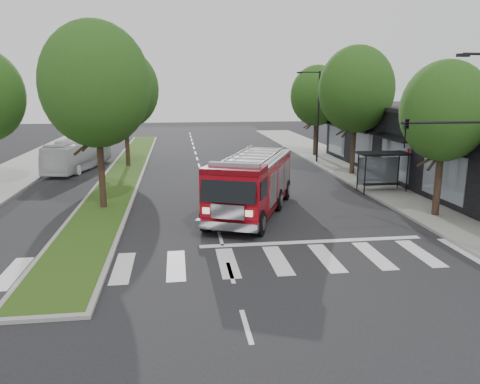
% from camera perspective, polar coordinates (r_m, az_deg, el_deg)
% --- Properties ---
extents(ground, '(140.00, 140.00, 0.00)m').
position_cam_1_polar(ground, '(21.28, -2.39, -5.69)').
color(ground, black).
rests_on(ground, ground).
extents(sidewalk_right, '(5.00, 80.00, 0.15)m').
position_cam_1_polar(sidewalk_right, '(33.99, 17.42, 0.89)').
color(sidewalk_right, gray).
rests_on(sidewalk_right, ground).
extents(median, '(3.00, 50.00, 0.15)m').
position_cam_1_polar(median, '(38.90, -13.73, 2.57)').
color(median, gray).
rests_on(median, ground).
extents(storefront_row, '(8.00, 30.00, 5.00)m').
position_cam_1_polar(storefront_row, '(35.74, 24.26, 4.85)').
color(storefront_row, black).
rests_on(storefront_row, ground).
extents(bus_shelter, '(3.20, 1.60, 2.61)m').
position_cam_1_polar(bus_shelter, '(31.45, 16.92, 3.64)').
color(bus_shelter, black).
rests_on(bus_shelter, ground).
extents(tree_right_near, '(4.40, 4.40, 8.05)m').
position_cam_1_polar(tree_right_near, '(25.83, 23.69, 8.99)').
color(tree_right_near, black).
rests_on(tree_right_near, ground).
extents(tree_right_mid, '(5.60, 5.60, 9.72)m').
position_cam_1_polar(tree_right_mid, '(36.60, 13.99, 12.03)').
color(tree_right_mid, black).
rests_on(tree_right_mid, ground).
extents(tree_right_far, '(5.00, 5.00, 8.73)m').
position_cam_1_polar(tree_right_far, '(46.07, 9.33, 11.51)').
color(tree_right_far, black).
rests_on(tree_right_far, ground).
extents(tree_median_near, '(5.80, 5.80, 10.16)m').
position_cam_1_polar(tree_median_near, '(26.43, -17.18, 12.39)').
color(tree_median_near, black).
rests_on(tree_median_near, ground).
extents(tree_median_far, '(5.60, 5.60, 9.72)m').
position_cam_1_polar(tree_median_far, '(40.32, -13.93, 12.07)').
color(tree_median_far, black).
rests_on(tree_median_far, ground).
extents(streetlight_right_near, '(4.08, 0.22, 8.00)m').
position_cam_1_polar(streetlight_right_near, '(20.25, 26.86, 5.53)').
color(streetlight_right_near, black).
rests_on(streetlight_right_near, ground).
extents(streetlight_right_far, '(2.11, 0.20, 8.00)m').
position_cam_1_polar(streetlight_right_far, '(41.96, 9.33, 9.54)').
color(streetlight_right_far, black).
rests_on(streetlight_right_far, ground).
extents(fire_engine, '(6.26, 9.90, 3.31)m').
position_cam_1_polar(fire_engine, '(25.02, 1.39, 0.90)').
color(fire_engine, '#5A040B').
rests_on(fire_engine, ground).
extents(city_bus, '(4.11, 9.44, 2.56)m').
position_cam_1_polar(city_bus, '(40.70, -19.08, 4.39)').
color(city_bus, silver).
rests_on(city_bus, ground).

